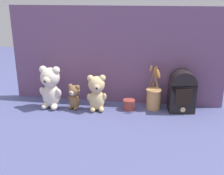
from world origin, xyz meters
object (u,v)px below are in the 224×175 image
decorative_tin_tall (129,104)px  vintage_radio (182,91)px  teddy_bear_small (74,96)px  teddy_bear_medium (97,92)px  teddy_bear_large (50,86)px  flower_vase (154,97)px

decorative_tin_tall → vintage_radio: bearing=5.2°
teddy_bear_small → decorative_tin_tall: teddy_bear_small is taller
teddy_bear_medium → vintage_radio: 0.56m
teddy_bear_small → decorative_tin_tall: 0.37m
teddy_bear_large → teddy_bear_medium: (0.32, 0.00, -0.02)m
teddy_bear_medium → vintage_radio: bearing=7.9°
teddy_bear_medium → teddy_bear_small: (-0.16, 0.00, -0.04)m
flower_vase → vintage_radio: flower_vase is taller
teddy_bear_small → vintage_radio: (0.71, 0.07, 0.05)m
teddy_bear_medium → vintage_radio: (0.55, 0.08, 0.01)m
flower_vase → decorative_tin_tall: bearing=-166.3°
teddy_bear_small → flower_vase: flower_vase is taller
flower_vase → vintage_radio: size_ratio=1.08×
teddy_bear_large → teddy_bear_small: teddy_bear_large is taller
teddy_bear_medium → teddy_bear_small: size_ratio=1.42×
vintage_radio → decorative_tin_tall: bearing=-174.8°
teddy_bear_large → teddy_bear_medium: 0.32m
teddy_bear_large → decorative_tin_tall: (0.53, 0.05, -0.12)m
teddy_bear_large → flower_vase: flower_vase is taller
teddy_bear_medium → teddy_bear_small: bearing=178.8°
vintage_radio → teddy_bear_large: bearing=-174.8°
vintage_radio → teddy_bear_small: bearing=-174.1°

